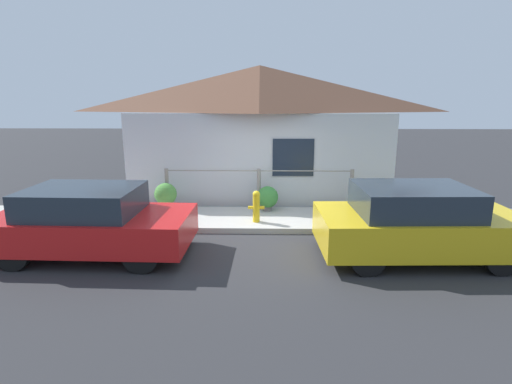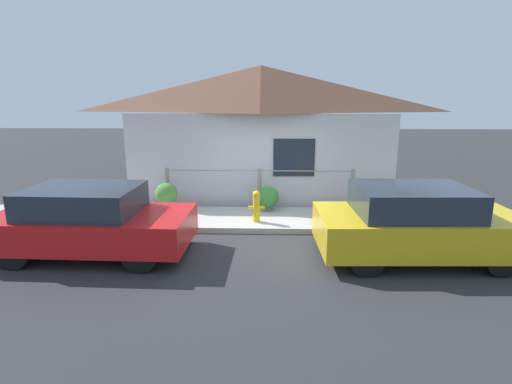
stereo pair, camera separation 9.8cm
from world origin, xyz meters
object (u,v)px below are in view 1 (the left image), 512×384
at_px(potted_plant_by_fence, 166,195).
at_px(fire_hydrant, 256,206).
at_px(car_left, 91,222).
at_px(potted_plant_near_hydrant, 268,197).
at_px(car_right, 417,223).

bearing_deg(potted_plant_by_fence, fire_hydrant, -22.23).
relative_size(car_left, potted_plant_near_hydrant, 5.89).
height_order(car_right, potted_plant_near_hydrant, car_right).
bearing_deg(potted_plant_near_hydrant, car_right, -44.27).
bearing_deg(car_left, potted_plant_by_fence, 75.66).
height_order(car_left, potted_plant_by_fence, car_left).
bearing_deg(potted_plant_by_fence, potted_plant_near_hydrant, -0.15).
xyz_separation_m(car_left, fire_hydrant, (3.13, 1.76, -0.15)).
height_order(car_right, fire_hydrant, car_right).
distance_m(car_right, fire_hydrant, 3.53).
bearing_deg(potted_plant_by_fence, car_left, -105.74).
bearing_deg(potted_plant_near_hydrant, car_left, -141.37).
xyz_separation_m(car_left, car_right, (6.19, -0.00, 0.02)).
bearing_deg(car_right, potted_plant_near_hydrant, 133.95).
distance_m(car_right, potted_plant_by_fence, 6.07).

